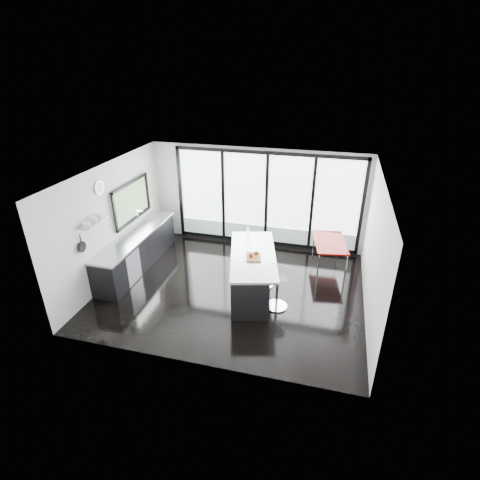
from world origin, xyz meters
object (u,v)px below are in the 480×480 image
(bar_stool_near, at_px, (277,292))
(bar_stool_far, at_px, (264,273))
(red_table, at_px, (329,254))
(island, at_px, (249,272))

(bar_stool_near, distance_m, bar_stool_far, 0.87)
(bar_stool_far, xyz_separation_m, red_table, (1.43, 1.33, 0.02))
(island, distance_m, bar_stool_far, 0.44)
(red_table, bearing_deg, bar_stool_near, -115.75)
(island, height_order, bar_stool_far, island)
(island, distance_m, red_table, 2.36)
(island, bearing_deg, red_table, 42.80)
(island, distance_m, bar_stool_near, 0.88)
(bar_stool_near, xyz_separation_m, bar_stool_far, (-0.43, 0.76, -0.04))
(bar_stool_near, distance_m, red_table, 2.31)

